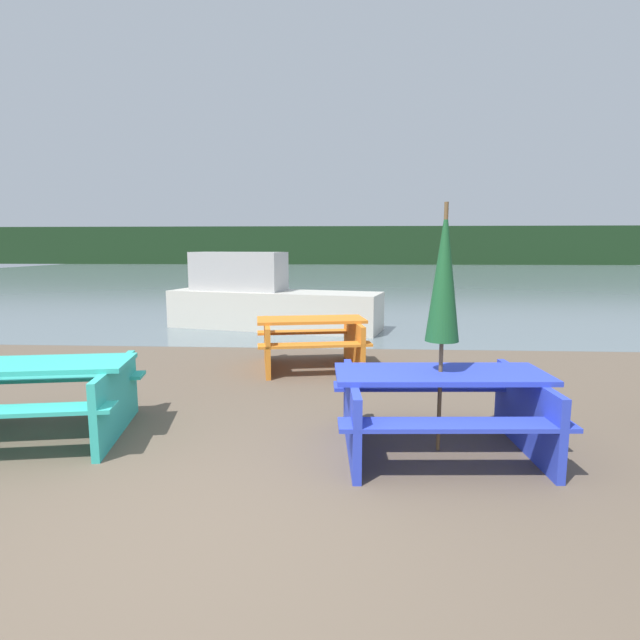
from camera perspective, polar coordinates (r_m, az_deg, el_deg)
The scene contains 8 objects.
ground_plane at distance 3.57m, azimuth -12.68°, elevation -22.45°, with size 60.00×60.00×0.00m, color brown.
water at distance 33.89m, azimuth 1.82°, elevation 5.25°, with size 60.00×50.00×0.00m.
far_treeline at distance 53.84m, azimuth 2.41°, elevation 8.51°, with size 80.00×1.60×4.00m.
picnic_table_blue at distance 4.62m, azimuth 13.49°, elevation -9.10°, with size 1.93×1.49×0.73m.
picnic_table_teal at distance 5.51m, azimuth -30.01°, elevation -7.13°, with size 2.01×1.68×0.74m.
picnic_table_orange at distance 7.55m, azimuth -1.04°, elevation -2.06°, with size 1.83×1.65×0.75m.
umbrella_darkgreen at distance 4.42m, azimuth 13.99°, elevation 5.08°, with size 0.29×0.29×2.19m.
boat at distance 11.30m, azimuth -6.25°, elevation 2.23°, with size 4.93×2.34×1.71m.
Camera 1 is at (0.90, -2.94, 1.81)m, focal length 28.00 mm.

